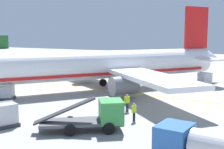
% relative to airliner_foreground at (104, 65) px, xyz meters
% --- Properties ---
extents(airliner_foreground, '(37.08, 31.52, 11.90)m').
position_rel_airliner_foreground_xyz_m(airliner_foreground, '(0.00, 0.00, 0.00)').
color(airliner_foreground, white).
rests_on(airliner_foreground, ground).
extents(service_truck_baggage, '(5.81, 6.34, 2.71)m').
position_rel_airliner_foreground_xyz_m(service_truck_baggage, '(-14.90, -9.17, -2.22)').
color(service_truck_baggage, '#338C3F').
rests_on(service_truck_baggage, ground).
extents(cargo_container_near, '(2.25, 2.25, 2.06)m').
position_rel_airliner_foreground_xyz_m(cargo_container_near, '(-18.01, -2.20, -2.42)').
color(cargo_container_near, '#333338').
rests_on(cargo_container_near, ground).
extents(cargo_container_mid, '(2.36, 2.36, 2.13)m').
position_rel_airliner_foreground_xyz_m(cargo_container_mid, '(10.35, -10.89, -2.38)').
color(cargo_container_mid, '#333338').
rests_on(cargo_container_mid, ground).
extents(cargo_container_far, '(2.47, 2.47, 2.01)m').
position_rel_airliner_foreground_xyz_m(cargo_container_far, '(-11.37, 6.22, -2.44)').
color(cargo_container_far, '#333338').
rests_on(cargo_container_far, ground).
extents(crew_marshaller, '(0.56, 0.42, 1.75)m').
position_rel_airliner_foreground_xyz_m(crew_marshaller, '(-8.60, -8.43, -2.36)').
color(crew_marshaller, '#191E33').
rests_on(crew_marshaller, ground).
extents(crew_loader_left, '(0.63, 0.25, 1.62)m').
position_rel_airliner_foreground_xyz_m(crew_loader_left, '(-11.13, -10.54, -2.44)').
color(crew_loader_left, '#191E33').
rests_on(crew_loader_left, ground).
extents(apron_guide_line, '(0.30, 60.00, 0.01)m').
position_rel_airliner_foreground_xyz_m(apron_guide_line, '(-0.25, -4.70, -3.39)').
color(apron_guide_line, yellow).
rests_on(apron_guide_line, ground).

